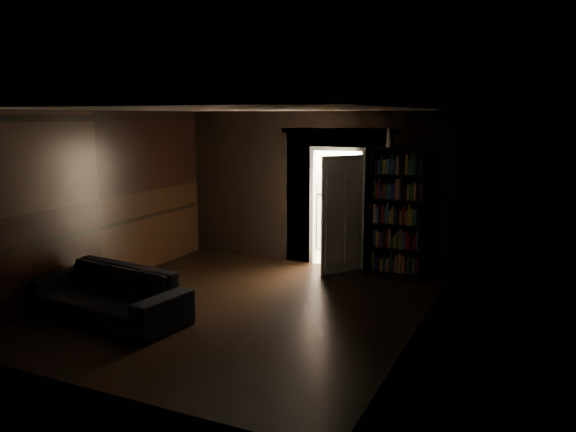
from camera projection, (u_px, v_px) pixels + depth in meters
name	position (u px, v px, depth m)	size (l,w,h in m)	color
ground	(238.00, 307.00, 8.05)	(5.50, 5.50, 0.00)	black
room_walls	(270.00, 183.00, 8.72)	(5.02, 5.61, 2.84)	black
kitchen_alcove	(356.00, 193.00, 11.10)	(2.20, 1.80, 2.60)	beige
sofa	(107.00, 286.00, 7.58)	(2.33, 1.01, 0.90)	black
bookshelf	(398.00, 212.00, 9.50)	(0.90, 0.32, 2.20)	black
refrigerator	(340.00, 209.00, 11.55)	(0.74, 0.68, 1.65)	white
door	(342.00, 215.00, 9.70)	(0.85, 0.05, 2.05)	white
figurine	(389.00, 138.00, 9.33)	(0.10, 0.10, 0.31)	white
bottles	(344.00, 162.00, 11.33)	(0.69, 0.09, 0.28)	black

